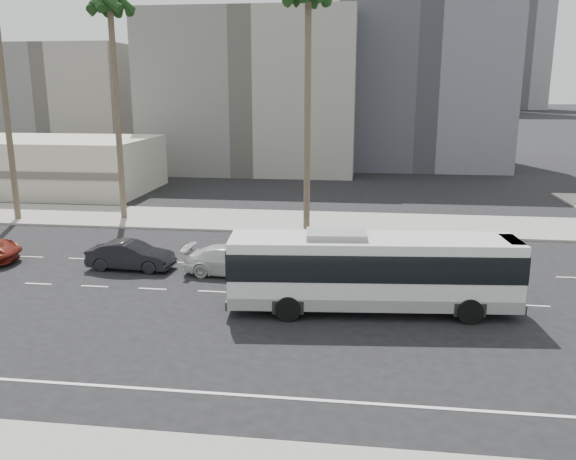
% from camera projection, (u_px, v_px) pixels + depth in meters
% --- Properties ---
extents(ground, '(700.00, 700.00, 0.00)m').
position_uv_depth(ground, '(336.00, 297.00, 27.69)').
color(ground, black).
rests_on(ground, ground).
extents(sidewalk_north, '(120.00, 7.00, 0.15)m').
position_uv_depth(sidewalk_north, '(346.00, 223.00, 42.61)').
color(sidewalk_north, gray).
rests_on(sidewalk_north, ground).
extents(commercial_low, '(22.00, 12.16, 5.00)m').
position_uv_depth(commercial_low, '(35.00, 165.00, 55.87)').
color(commercial_low, beige).
rests_on(commercial_low, ground).
extents(midrise_beige_west, '(24.00, 18.00, 18.00)m').
position_uv_depth(midrise_beige_west, '(256.00, 93.00, 70.41)').
color(midrise_beige_west, slate).
rests_on(midrise_beige_west, ground).
extents(midrise_gray_center, '(20.00, 20.00, 26.00)m').
position_uv_depth(midrise_gray_center, '(421.00, 60.00, 73.73)').
color(midrise_gray_center, '#4A4C55').
rests_on(midrise_gray_center, ground).
extents(midrise_beige_far, '(18.00, 16.00, 15.00)m').
position_uv_depth(midrise_beige_far, '(73.00, 104.00, 78.81)').
color(midrise_beige_far, slate).
rests_on(midrise_beige_far, ground).
extents(civic_tower, '(42.00, 42.00, 129.00)m').
position_uv_depth(civic_tower, '(360.00, 20.00, 259.66)').
color(civic_tower, beige).
rests_on(civic_tower, ground).
extents(highrise_right, '(26.00, 26.00, 70.00)m').
position_uv_depth(highrise_right, '(477.00, 23.00, 235.46)').
color(highrise_right, slate).
rests_on(highrise_right, ground).
extents(highrise_far, '(22.00, 22.00, 60.00)m').
position_uv_depth(highrise_far, '(522.00, 41.00, 262.45)').
color(highrise_far, slate).
rests_on(highrise_far, ground).
extents(city_bus, '(12.73, 3.91, 3.60)m').
position_uv_depth(city_bus, '(372.00, 270.00, 25.63)').
color(city_bus, silver).
rests_on(city_bus, ground).
extents(car_a, '(2.33, 5.28, 1.51)m').
position_uv_depth(car_a, '(233.00, 261.00, 30.93)').
color(car_a, silver).
rests_on(car_a, ground).
extents(car_b, '(1.86, 4.75, 1.54)m').
position_uv_depth(car_b, '(131.00, 255.00, 31.82)').
color(car_b, black).
rests_on(car_b, ground).
extents(palm_mid, '(5.39, 5.39, 16.63)m').
position_uv_depth(palm_mid, '(110.00, 9.00, 40.50)').
color(palm_mid, brown).
rests_on(palm_mid, ground).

